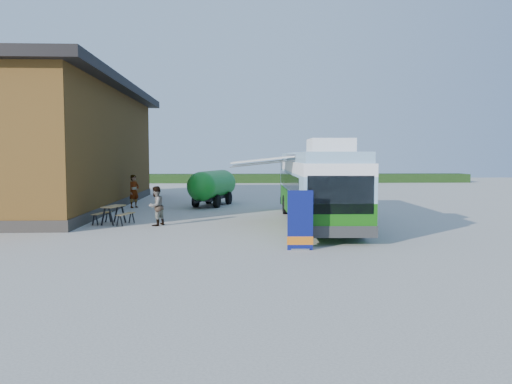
{
  "coord_description": "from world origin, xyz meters",
  "views": [
    {
      "loc": [
        0.38,
        -20.62,
        3.15
      ],
      "look_at": [
        1.42,
        3.36,
        1.4
      ],
      "focal_mm": 35.0,
      "sensor_mm": 36.0,
      "label": 1
    }
  ],
  "objects_px": {
    "banner": "(300,226)",
    "picnic_table": "(114,211)",
    "person_a": "(134,191)",
    "person_b": "(156,206)",
    "slurry_tanker": "(213,185)",
    "bus": "(317,184)"
  },
  "relations": [
    {
      "from": "bus",
      "to": "person_a",
      "type": "xyz_separation_m",
      "value": [
        -9.91,
        7.33,
        -0.82
      ]
    },
    {
      "from": "person_b",
      "to": "slurry_tanker",
      "type": "height_order",
      "value": "slurry_tanker"
    },
    {
      "from": "bus",
      "to": "picnic_table",
      "type": "bearing_deg",
      "value": -178.3
    },
    {
      "from": "slurry_tanker",
      "to": "person_a",
      "type": "bearing_deg",
      "value": -150.23
    },
    {
      "from": "slurry_tanker",
      "to": "banner",
      "type": "bearing_deg",
      "value": -60.0
    },
    {
      "from": "banner",
      "to": "slurry_tanker",
      "type": "bearing_deg",
      "value": 104.94
    },
    {
      "from": "picnic_table",
      "to": "slurry_tanker",
      "type": "distance_m",
      "value": 9.43
    },
    {
      "from": "person_a",
      "to": "picnic_table",
      "type": "bearing_deg",
      "value": -140.7
    },
    {
      "from": "picnic_table",
      "to": "banner",
      "type": "bearing_deg",
      "value": -24.09
    },
    {
      "from": "banner",
      "to": "slurry_tanker",
      "type": "relative_size",
      "value": 0.35
    },
    {
      "from": "banner",
      "to": "person_b",
      "type": "bearing_deg",
      "value": 134.88
    },
    {
      "from": "bus",
      "to": "person_b",
      "type": "distance_m",
      "value": 7.44
    },
    {
      "from": "bus",
      "to": "banner",
      "type": "height_order",
      "value": "bus"
    },
    {
      "from": "banner",
      "to": "picnic_table",
      "type": "relative_size",
      "value": 1.11
    },
    {
      "from": "person_a",
      "to": "person_b",
      "type": "xyz_separation_m",
      "value": [
        2.54,
        -7.9,
        -0.11
      ]
    },
    {
      "from": "bus",
      "to": "person_b",
      "type": "bearing_deg",
      "value": -173.93
    },
    {
      "from": "banner",
      "to": "bus",
      "type": "bearing_deg",
      "value": 77.75
    },
    {
      "from": "banner",
      "to": "person_a",
      "type": "bearing_deg",
      "value": 122.22
    },
    {
      "from": "picnic_table",
      "to": "person_a",
      "type": "xyz_separation_m",
      "value": [
        -0.52,
        7.34,
        0.36
      ]
    },
    {
      "from": "banner",
      "to": "slurry_tanker",
      "type": "height_order",
      "value": "slurry_tanker"
    },
    {
      "from": "banner",
      "to": "person_a",
      "type": "distance_m",
      "value": 16.24
    },
    {
      "from": "person_b",
      "to": "slurry_tanker",
      "type": "bearing_deg",
      "value": -163.65
    }
  ]
}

